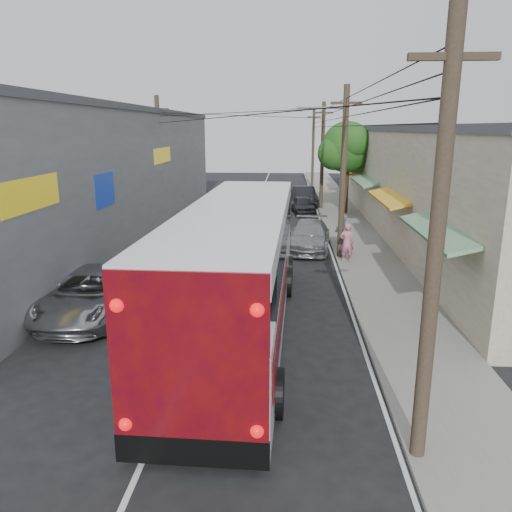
{
  "coord_description": "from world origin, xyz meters",
  "views": [
    {
      "loc": [
        2.67,
        -10.44,
        6.13
      ],
      "look_at": [
        1.57,
        6.6,
        1.73
      ],
      "focal_mm": 35.0,
      "sensor_mm": 36.0,
      "label": 1
    }
  ],
  "objects_px": {
    "jeepney": "(92,294)",
    "parked_suv": "(309,236)",
    "parked_car_far": "(304,196)",
    "pedestrian_far": "(341,233)",
    "coach_bus": "(239,266)",
    "pedestrian_near": "(347,243)",
    "parked_car_mid": "(303,205)"
  },
  "relations": [
    {
      "from": "coach_bus",
      "to": "pedestrian_near",
      "type": "relative_size",
      "value": 7.61
    },
    {
      "from": "parked_car_mid",
      "to": "parked_car_far",
      "type": "height_order",
      "value": "parked_car_far"
    },
    {
      "from": "pedestrian_near",
      "to": "coach_bus",
      "type": "bearing_deg",
      "value": 63.44
    },
    {
      "from": "parked_suv",
      "to": "pedestrian_near",
      "type": "relative_size",
      "value": 2.77
    },
    {
      "from": "parked_car_far",
      "to": "pedestrian_far",
      "type": "distance_m",
      "value": 15.49
    },
    {
      "from": "pedestrian_far",
      "to": "parked_car_mid",
      "type": "bearing_deg",
      "value": -47.42
    },
    {
      "from": "parked_car_mid",
      "to": "pedestrian_near",
      "type": "height_order",
      "value": "pedestrian_near"
    },
    {
      "from": "jeepney",
      "to": "coach_bus",
      "type": "bearing_deg",
      "value": -9.92
    },
    {
      "from": "coach_bus",
      "to": "jeepney",
      "type": "xyz_separation_m",
      "value": [
        -5.0,
        0.83,
        -1.26
      ]
    },
    {
      "from": "coach_bus",
      "to": "parked_suv",
      "type": "distance_m",
      "value": 11.11
    },
    {
      "from": "coach_bus",
      "to": "parked_car_far",
      "type": "height_order",
      "value": "coach_bus"
    },
    {
      "from": "parked_car_far",
      "to": "pedestrian_far",
      "type": "xyz_separation_m",
      "value": [
        1.43,
        -15.42,
        0.2
      ]
    },
    {
      "from": "jeepney",
      "to": "parked_suv",
      "type": "relative_size",
      "value": 1.11
    },
    {
      "from": "parked_car_mid",
      "to": "parked_car_far",
      "type": "bearing_deg",
      "value": 80.49
    },
    {
      "from": "parked_car_mid",
      "to": "pedestrian_near",
      "type": "xyz_separation_m",
      "value": [
        1.6,
        -13.93,
        0.38
      ]
    },
    {
      "from": "pedestrian_near",
      "to": "jeepney",
      "type": "bearing_deg",
      "value": 39.03
    },
    {
      "from": "jeepney",
      "to": "parked_suv",
      "type": "xyz_separation_m",
      "value": [
        7.6,
        9.89,
        -0.05
      ]
    },
    {
      "from": "pedestrian_near",
      "to": "pedestrian_far",
      "type": "height_order",
      "value": "pedestrian_near"
    },
    {
      "from": "coach_bus",
      "to": "parked_car_mid",
      "type": "xyz_separation_m",
      "value": [
        2.6,
        21.89,
        -1.39
      ]
    },
    {
      "from": "jeepney",
      "to": "parked_suv",
      "type": "distance_m",
      "value": 12.48
    },
    {
      "from": "parked_suv",
      "to": "parked_car_far",
      "type": "xyz_separation_m",
      "value": [
        0.18,
        15.16,
        0.03
      ]
    },
    {
      "from": "jeepney",
      "to": "parked_suv",
      "type": "bearing_deg",
      "value": 51.92
    },
    {
      "from": "parked_suv",
      "to": "pedestrian_near",
      "type": "height_order",
      "value": "pedestrian_near"
    },
    {
      "from": "pedestrian_far",
      "to": "parked_car_far",
      "type": "bearing_deg",
      "value": -50.13
    },
    {
      "from": "parked_suv",
      "to": "pedestrian_far",
      "type": "xyz_separation_m",
      "value": [
        1.61,
        -0.26,
        0.23
      ]
    },
    {
      "from": "pedestrian_far",
      "to": "pedestrian_near",
      "type": "bearing_deg",
      "value": 124.45
    },
    {
      "from": "coach_bus",
      "to": "parked_suv",
      "type": "height_order",
      "value": "coach_bus"
    },
    {
      "from": "pedestrian_near",
      "to": "pedestrian_far",
      "type": "xyz_separation_m",
      "value": [
        0.01,
        2.5,
        -0.07
      ]
    },
    {
      "from": "coach_bus",
      "to": "pedestrian_far",
      "type": "height_order",
      "value": "coach_bus"
    },
    {
      "from": "parked_car_mid",
      "to": "pedestrian_far",
      "type": "relative_size",
      "value": 2.25
    },
    {
      "from": "parked_suv",
      "to": "parked_car_mid",
      "type": "relative_size",
      "value": 1.33
    },
    {
      "from": "parked_car_mid",
      "to": "parked_car_far",
      "type": "distance_m",
      "value": 4.0
    }
  ]
}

